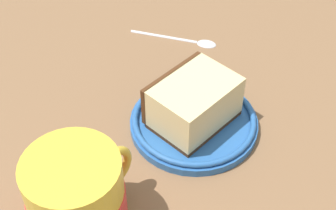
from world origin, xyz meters
TOP-DOWN VIEW (x-y plane):
  - ground_plane at (0.00, 0.00)cm, footprint 111.63×111.63cm
  - small_plate at (-2.59, -4.77)cm, footprint 16.32×16.32cm
  - cake_slice at (-2.40, -4.57)cm, footprint 12.80×12.72cm
  - tea_mug at (-17.17, 7.65)cm, footprint 11.03×10.49cm
  - teaspoon at (15.29, -5.00)cm, footprint 4.91×13.51cm

SIDE VIEW (x-z plane):
  - ground_plane at x=0.00cm, z-range -2.08..0.00cm
  - teaspoon at x=15.29cm, z-range -0.05..0.75cm
  - small_plate at x=-2.59cm, z-range -0.02..1.81cm
  - cake_slice at x=-2.40cm, z-range 1.11..7.16cm
  - tea_mug at x=-17.17cm, z-range -0.31..10.01cm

